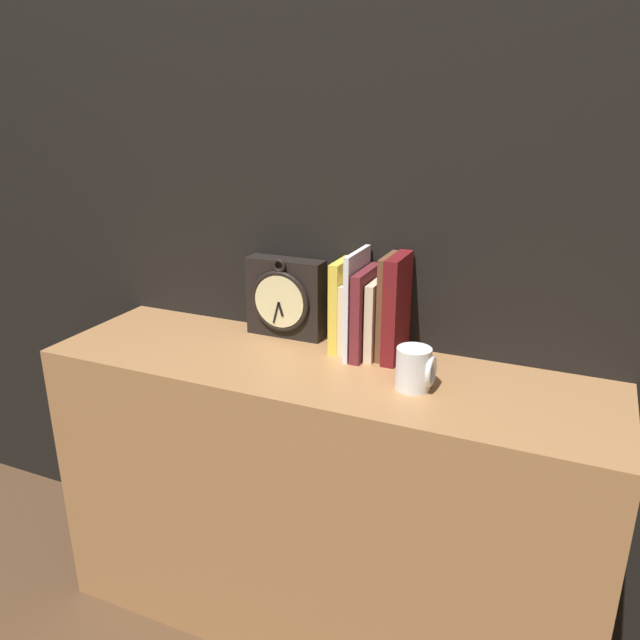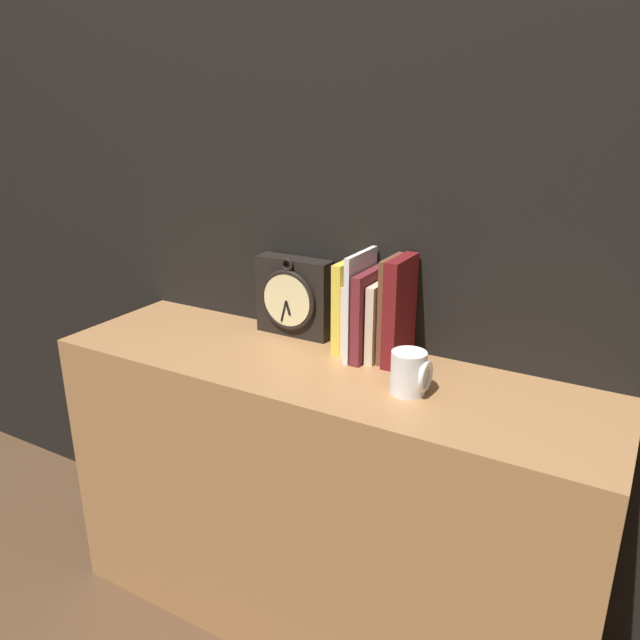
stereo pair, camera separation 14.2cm
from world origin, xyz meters
TOP-DOWN VIEW (x-y plane):
  - ground_plane at (0.00, 0.00)m, footprint 12.00×12.00m
  - wall_back at (0.00, 0.22)m, footprint 6.00×0.05m
  - bookshelf at (0.00, 0.00)m, footprint 1.36×0.39m
  - clock at (-0.17, 0.15)m, footprint 0.21×0.07m
  - book_slot0_yellow at (-0.00, 0.13)m, footprint 0.02×0.11m
  - book_slot1_cream at (0.02, 0.13)m, footprint 0.03×0.11m
  - book_slot2_white at (0.05, 0.11)m, footprint 0.01×0.15m
  - book_slot3_maroon at (0.07, 0.11)m, footprint 0.02×0.15m
  - book_slot4_cream at (0.10, 0.12)m, footprint 0.02×0.13m
  - book_slot5_brown at (0.12, 0.13)m, footprint 0.02×0.12m
  - book_slot6_maroon at (0.15, 0.12)m, footprint 0.03×0.13m
  - mug at (0.23, -0.03)m, footprint 0.08×0.08m

SIDE VIEW (x-z plane):
  - ground_plane at x=0.00m, z-range 0.00..0.00m
  - bookshelf at x=0.00m, z-range 0.00..0.75m
  - mug at x=0.23m, z-range 0.75..0.85m
  - book_slot1_cream at x=0.02m, z-range 0.75..0.93m
  - book_slot4_cream at x=0.10m, z-range 0.75..0.94m
  - clock at x=-0.17m, z-range 0.75..0.97m
  - book_slot3_maroon at x=0.07m, z-range 0.75..0.97m
  - book_slot0_yellow at x=0.00m, z-range 0.75..0.98m
  - book_slot5_brown at x=0.12m, z-range 0.75..1.01m
  - book_slot6_maroon at x=0.15m, z-range 0.75..1.01m
  - book_slot2_white at x=0.05m, z-range 0.75..1.01m
  - wall_back at x=0.00m, z-range 0.00..2.60m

